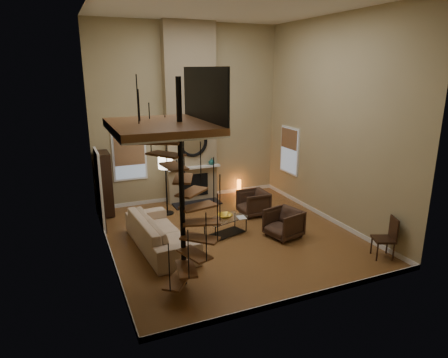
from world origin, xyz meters
name	(u,v)px	position (x,y,z in m)	size (l,w,h in m)	color
ground	(230,235)	(0.00, 0.00, -0.01)	(6.00, 6.50, 0.01)	#956130
back_wall	(188,115)	(0.00, 3.25, 2.75)	(6.00, 0.02, 5.50)	tan
front_wall	(310,156)	(0.00, -3.25, 2.75)	(6.00, 0.02, 5.50)	tan
left_wall	(100,137)	(-3.00, 0.00, 2.75)	(0.02, 6.50, 5.50)	tan
right_wall	(333,122)	(3.00, 0.00, 2.75)	(0.02, 6.50, 5.50)	tan
ceiling	(231,5)	(0.00, 0.00, 5.50)	(6.00, 6.50, 0.01)	silver
baseboard_back	(190,196)	(0.00, 3.24, 0.06)	(6.00, 0.02, 0.12)	white
baseboard_front	(301,298)	(0.00, -3.24, 0.06)	(6.00, 0.02, 0.12)	white
baseboard_left	(111,254)	(-2.99, 0.00, 0.06)	(0.02, 6.50, 0.12)	white
baseboard_right	(325,216)	(2.99, 0.00, 0.06)	(0.02, 6.50, 0.12)	white
chimney_breast	(190,115)	(0.00, 3.06, 2.75)	(1.60, 0.38, 5.50)	#927F5F
hearth	(197,204)	(0.00, 2.57, 0.02)	(1.50, 0.60, 0.04)	black
firebox	(194,185)	(0.00, 2.86, 0.55)	(0.95, 0.02, 0.72)	black
mantel	(194,168)	(0.00, 2.78, 1.15)	(1.70, 0.18, 0.06)	white
mirror_frame	(193,142)	(0.00, 2.84, 1.95)	(0.94, 0.94, 0.10)	black
mirror_disc	(193,142)	(0.00, 2.85, 1.95)	(0.80, 0.80, 0.01)	white
vase_left	(177,164)	(-0.55, 2.82, 1.30)	(0.24, 0.24, 0.25)	black
vase_right	(212,161)	(0.60, 2.82, 1.28)	(0.20, 0.20, 0.21)	#164F4A
window_back	(130,155)	(-1.90, 3.22, 1.62)	(1.02, 0.06, 1.52)	white
window_right	(289,150)	(2.97, 2.00, 1.63)	(0.06, 1.02, 1.52)	white
entry_door	(100,190)	(-2.95, 1.80, 1.05)	(0.10, 1.05, 2.16)	white
loft	(166,123)	(-2.04, -1.80, 3.24)	(1.70, 2.20, 1.09)	brown
spiral_stair	(183,199)	(-1.78, -1.79, 1.78)	(1.47, 1.47, 4.06)	black
hutch	(104,183)	(-2.75, 2.79, 0.95)	(0.39, 0.82, 1.83)	black
sofa	(160,232)	(-1.83, 0.00, 0.40)	(2.65, 1.04, 0.77)	#CAAC8C
armchair_near	(255,203)	(1.29, 1.08, 0.35)	(0.78, 0.80, 0.73)	#3C261B
armchair_far	(286,223)	(1.29, -0.60, 0.35)	(0.78, 0.81, 0.73)	#3C261B
coffee_table	(226,224)	(-0.09, 0.07, 0.28)	(1.21, 0.85, 0.43)	silver
bowl	(225,216)	(-0.09, 0.12, 0.50)	(0.38, 0.38, 0.09)	gold
book	(241,218)	(0.26, -0.08, 0.46)	(0.21, 0.28, 0.03)	gray
floor_lamp	(166,167)	(-1.08, 2.14, 1.41)	(0.41, 0.41, 1.72)	black
accent_lamp	(239,187)	(1.68, 3.03, 0.25)	(0.14, 0.14, 0.49)	orange
side_chair	(388,236)	(2.76, -2.52, 0.53)	(0.58, 0.57, 0.96)	black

